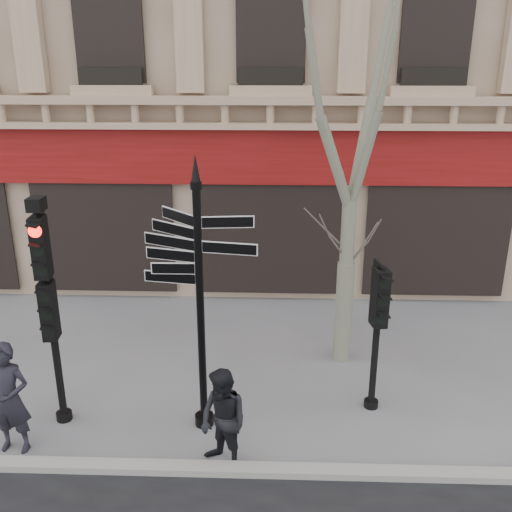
# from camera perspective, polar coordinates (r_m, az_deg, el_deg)

# --- Properties ---
(ground) EXTENTS (80.00, 80.00, 0.00)m
(ground) POSITION_cam_1_polar(r_m,az_deg,el_deg) (10.05, 0.89, -15.74)
(ground) COLOR slate
(ground) RESTS_ON ground
(kerb) EXTENTS (80.00, 0.25, 0.12)m
(kerb) POSITION_cam_1_polar(r_m,az_deg,el_deg) (8.90, 0.70, -20.64)
(kerb) COLOR gray
(kerb) RESTS_ON ground
(fingerpost) EXTENTS (2.40, 2.40, 4.49)m
(fingerpost) POSITION_cam_1_polar(r_m,az_deg,el_deg) (8.51, -5.78, 0.31)
(fingerpost) COLOR black
(fingerpost) RESTS_ON ground
(traffic_signal_main) EXTENTS (0.45, 0.34, 3.83)m
(traffic_signal_main) POSITION_cam_1_polar(r_m,az_deg,el_deg) (9.37, -20.16, -2.89)
(traffic_signal_main) COLOR black
(traffic_signal_main) RESTS_ON ground
(traffic_signal_secondary) EXTENTS (0.48, 0.38, 2.58)m
(traffic_signal_secondary) POSITION_cam_1_polar(r_m,az_deg,el_deg) (9.60, 12.11, -5.57)
(traffic_signal_secondary) COLOR black
(traffic_signal_secondary) RESTS_ON ground
(plane_tree) EXTENTS (3.01, 3.01, 7.99)m
(plane_tree) POSITION_cam_1_polar(r_m,az_deg,el_deg) (10.29, 10.13, 18.16)
(plane_tree) COLOR gray
(plane_tree) RESTS_ON ground
(pedestrian_a) EXTENTS (0.68, 0.47, 1.81)m
(pedestrian_a) POSITION_cam_1_polar(r_m,az_deg,el_deg) (9.60, -23.46, -12.94)
(pedestrian_a) COLOR black
(pedestrian_a) RESTS_ON ground
(pedestrian_b) EXTENTS (0.99, 0.98, 1.61)m
(pedestrian_b) POSITION_cam_1_polar(r_m,az_deg,el_deg) (8.57, -3.29, -16.16)
(pedestrian_b) COLOR black
(pedestrian_b) RESTS_ON ground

